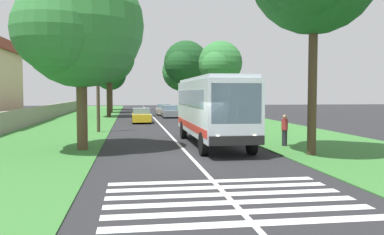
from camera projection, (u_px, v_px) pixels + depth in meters
The scene contains 19 objects.
ground at pixel (192, 159), 18.35m from camera, with size 160.00×160.00×0.00m, color #262628.
grass_verge_left at pixel (58, 131), 31.98m from camera, with size 120.00×8.00×0.04m, color #387533.
grass_verge_right at pixel (264, 128), 34.36m from camera, with size 120.00×8.00×0.04m, color #387533.
centre_line at pixel (165, 129), 33.17m from camera, with size 110.00×0.16×0.01m, color silver.
coach_bus at pixel (212, 106), 23.28m from camera, with size 11.16×2.62×3.73m.
zebra_crossing at pixel (229, 198), 11.55m from camera, with size 4.95×6.80×0.01m.
trailing_car_0 at pixel (141, 116), 40.42m from camera, with size 4.30×1.78×1.43m.
trailing_car_1 at pixel (170, 112), 49.07m from camera, with size 4.30×1.78×1.43m.
trailing_car_2 at pixel (163, 110), 54.72m from camera, with size 4.30×1.78×1.43m.
roadside_tree_left_0 at pixel (110, 63), 59.83m from camera, with size 5.89×5.03×9.74m.
roadside_tree_left_1 at pixel (107, 58), 49.52m from camera, with size 7.16×6.27×10.30m.
roadside_tree_left_2 at pixel (78, 28), 20.89m from camera, with size 7.50×6.28×9.39m.
roadside_tree_left_3 at pixel (110, 75), 69.84m from camera, with size 5.92×5.27×8.58m.
roadside_tree_right_0 at pixel (185, 64), 61.77m from camera, with size 8.25×6.56×10.53m.
roadside_tree_right_1 at pixel (219, 64), 42.54m from camera, with size 5.41×4.44×8.12m.
roadside_tree_right_3 at pixel (180, 73), 69.25m from camera, with size 7.59×6.41×9.56m.
utility_pole at pixel (98, 82), 30.50m from camera, with size 0.24×1.40×7.06m.
roadside_wall at pixel (27, 117), 36.38m from camera, with size 70.00×0.40×1.52m, color gray.
pedestrian at pixel (285, 130), 22.62m from camera, with size 0.34×0.34×1.69m.
Camera 1 is at (-18.02, 2.67, 2.91)m, focal length 39.21 mm.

